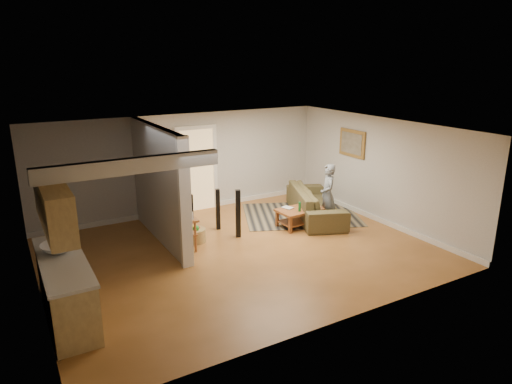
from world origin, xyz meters
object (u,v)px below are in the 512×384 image
at_px(sofa, 315,217).
at_px(toddler, 175,224).
at_px(tv_console, 180,217).
at_px(speaker_right, 218,209).
at_px(coffee_table, 301,212).
at_px(child, 326,224).
at_px(toy_basket, 195,234).
at_px(speaker_left, 238,214).

relative_size(sofa, toddler, 2.63).
bearing_deg(sofa, tv_console, 113.05).
height_order(sofa, toddler, toddler).
relative_size(sofa, speaker_right, 2.59).
distance_m(sofa, coffee_table, 0.82).
xyz_separation_m(tv_console, speaker_right, (1.09, 0.48, -0.16)).
bearing_deg(child, coffee_table, -84.82).
distance_m(sofa, toy_basket, 3.20).
bearing_deg(tv_console, coffee_table, -6.19).
distance_m(speaker_right, child, 2.62).
bearing_deg(child, speaker_left, -73.89).
distance_m(tv_console, speaker_right, 1.20).
relative_size(coffee_table, child, 0.77).
bearing_deg(toddler, tv_console, 83.53).
distance_m(toy_basket, child, 3.18).
bearing_deg(toy_basket, coffee_table, -7.38).
bearing_deg(toy_basket, speaker_left, -12.71).
distance_m(sofa, speaker_right, 2.54).
bearing_deg(sofa, speaker_left, 117.67).
xyz_separation_m(speaker_left, child, (2.20, -0.33, -0.54)).
relative_size(speaker_left, toddler, 1.14).
height_order(tv_console, toddler, tv_console).
height_order(tv_console, speaker_right, speaker_right).
height_order(speaker_right, child, speaker_right).
relative_size(speaker_left, child, 0.74).
bearing_deg(toy_basket, speaker_right, 30.53).
relative_size(coffee_table, speaker_left, 1.05).
bearing_deg(coffee_table, speaker_left, 175.79).
height_order(coffee_table, toy_basket, coffee_table).
xyz_separation_m(sofa, tv_console, (-3.54, -0.04, 0.64)).
bearing_deg(toddler, child, 158.31).
bearing_deg(child, sofa, -162.66).
relative_size(toy_basket, child, 0.30).
relative_size(coffee_table, toy_basket, 2.54).
relative_size(sofa, child, 1.70).
bearing_deg(tv_console, toddler, 74.89).
distance_m(child, toddler, 3.61).
distance_m(coffee_table, toy_basket, 2.55).
bearing_deg(speaker_right, toddler, 149.90).
bearing_deg(coffee_table, toy_basket, 172.62).
xyz_separation_m(speaker_right, child, (2.38, -0.98, -0.48)).
bearing_deg(sofa, speaker_right, 102.21).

